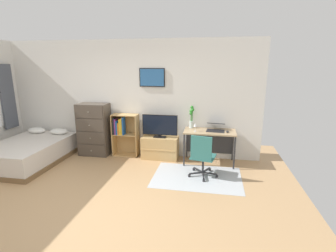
% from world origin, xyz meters
% --- Properties ---
extents(ground_plane, '(7.20, 7.20, 0.00)m').
position_xyz_m(ground_plane, '(0.00, 0.00, 0.00)').
color(ground_plane, tan).
extents(wall_back_with_posters, '(6.12, 0.09, 2.70)m').
position_xyz_m(wall_back_with_posters, '(0.00, 2.43, 1.35)').
color(wall_back_with_posters, silver).
rests_on(wall_back_with_posters, ground_plane).
extents(area_rug, '(1.70, 1.20, 0.01)m').
position_xyz_m(area_rug, '(1.72, 1.29, 0.00)').
color(area_rug, '#B2B7BC').
rests_on(area_rug, ground_plane).
extents(bed, '(1.38, 1.97, 0.61)m').
position_xyz_m(bed, '(-2.03, 1.39, 0.25)').
color(bed, brown).
rests_on(bed, ground_plane).
extents(dresser, '(0.72, 0.46, 1.25)m').
position_xyz_m(dresser, '(-0.82, 2.15, 0.62)').
color(dresser, '#4C4238').
rests_on(dresser, ground_plane).
extents(bookshelf, '(0.61, 0.30, 1.01)m').
position_xyz_m(bookshelf, '(-0.11, 2.22, 0.59)').
color(bookshelf, tan).
rests_on(bookshelf, ground_plane).
extents(tv_stand, '(0.83, 0.41, 0.52)m').
position_xyz_m(tv_stand, '(0.79, 2.17, 0.26)').
color(tv_stand, tan).
rests_on(tv_stand, ground_plane).
extents(television, '(0.81, 0.16, 0.52)m').
position_xyz_m(television, '(0.79, 2.15, 0.78)').
color(television, black).
rests_on(television, tv_stand).
extents(desk, '(1.11, 0.58, 0.74)m').
position_xyz_m(desk, '(1.92, 2.16, 0.60)').
color(desk, tan).
rests_on(desk, ground_plane).
extents(office_chair, '(0.58, 0.57, 0.86)m').
position_xyz_m(office_chair, '(1.81, 1.31, 0.46)').
color(office_chair, '#232326').
rests_on(office_chair, ground_plane).
extents(laptop, '(0.42, 0.44, 0.17)m').
position_xyz_m(laptop, '(2.04, 2.15, 0.81)').
color(laptop, '#333338').
rests_on(laptop, desk).
extents(computer_mouse, '(0.06, 0.10, 0.03)m').
position_xyz_m(computer_mouse, '(2.29, 2.02, 0.76)').
color(computer_mouse, '#262628').
rests_on(computer_mouse, desk).
extents(bamboo_vase, '(0.11, 0.10, 0.50)m').
position_xyz_m(bamboo_vase, '(1.50, 2.27, 1.00)').
color(bamboo_vase, silver).
rests_on(bamboo_vase, desk).
extents(wine_glass, '(0.07, 0.07, 0.18)m').
position_xyz_m(wine_glass, '(1.61, 1.99, 0.87)').
color(wine_glass, silver).
rests_on(wine_glass, desk).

